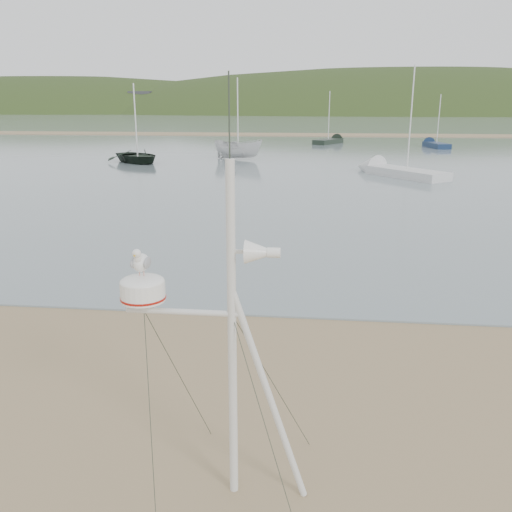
# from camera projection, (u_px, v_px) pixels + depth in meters

# --- Properties ---
(ground) EXTENTS (560.00, 560.00, 0.00)m
(ground) POSITION_uv_depth(u_px,v_px,m) (98.00, 410.00, 8.36)
(ground) COLOR #856D4C
(ground) RESTS_ON ground
(water) EXTENTS (560.00, 256.00, 0.04)m
(water) POSITION_uv_depth(u_px,v_px,m) (305.00, 120.00, 134.45)
(water) COLOR slate
(water) RESTS_ON ground
(sandbar) EXTENTS (560.00, 7.00, 0.07)m
(sandbar) POSITION_uv_depth(u_px,v_px,m) (294.00, 135.00, 75.21)
(sandbar) COLOR #856D4C
(sandbar) RESTS_ON water
(hill_ridge) EXTENTS (620.00, 180.00, 80.00)m
(hill_ridge) POSITION_uv_depth(u_px,v_px,m) (352.00, 159.00, 236.33)
(hill_ridge) COLOR #223214
(hill_ridge) RESTS_ON ground
(far_cottages) EXTENTS (294.40, 6.30, 8.00)m
(far_cottages) POSITION_uv_depth(u_px,v_px,m) (318.00, 103.00, 194.17)
(far_cottages) COLOR white
(far_cottages) RESTS_ON ground
(mast_rig) EXTENTS (2.17, 2.31, 4.89)m
(mast_rig) POSITION_uv_depth(u_px,v_px,m) (227.00, 406.00, 6.29)
(mast_rig) COLOR silver
(mast_rig) RESTS_ON ground
(boat_dark) EXTENTS (3.09, 3.18, 4.81)m
(boat_dark) POSITION_uv_depth(u_px,v_px,m) (136.00, 131.00, 40.66)
(boat_dark) COLOR black
(boat_dark) RESTS_ON water
(boat_white) EXTENTS (2.02, 1.99, 4.23)m
(boat_white) POSITION_uv_depth(u_px,v_px,m) (238.00, 133.00, 43.17)
(boat_white) COLOR silver
(boat_white) RESTS_ON water
(sailboat_dark_mid) EXTENTS (4.18, 6.04, 6.06)m
(sailboat_dark_mid) POSITION_uv_depth(u_px,v_px,m) (334.00, 140.00, 60.79)
(sailboat_dark_mid) COLOR black
(sailboat_dark_mid) RESTS_ON ground
(sailboat_white_near) EXTENTS (5.88, 6.86, 7.25)m
(sailboat_white_near) POSITION_uv_depth(u_px,v_px,m) (384.00, 170.00, 35.13)
(sailboat_white_near) COLOR silver
(sailboat_white_near) RESTS_ON ground
(sailboat_blue_far) EXTENTS (2.36, 5.75, 5.61)m
(sailboat_blue_far) POSITION_uv_depth(u_px,v_px,m) (431.00, 144.00, 55.81)
(sailboat_blue_far) COLOR #132443
(sailboat_blue_far) RESTS_ON ground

